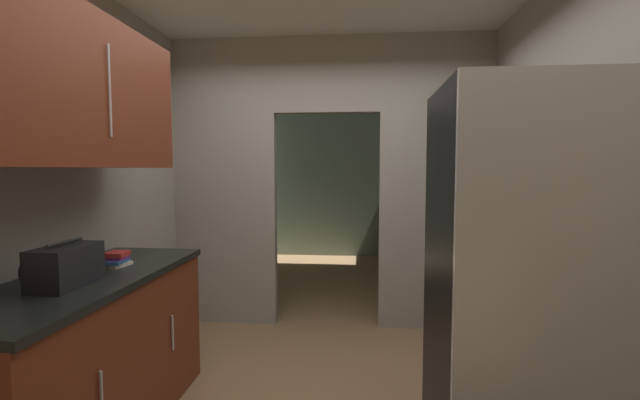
% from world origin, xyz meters
% --- Properties ---
extents(kitchen_partition, '(3.01, 0.12, 2.74)m').
position_xyz_m(kitchen_partition, '(0.01, 1.61, 1.48)').
color(kitchen_partition, '#9E998C').
rests_on(kitchen_partition, ground).
extents(adjoining_room_shell, '(3.01, 3.45, 2.74)m').
position_xyz_m(adjoining_room_shell, '(0.00, 3.83, 1.37)').
color(adjoining_room_shell, slate).
rests_on(adjoining_room_shell, ground).
extents(kitchen_flank_left, '(0.10, 4.11, 2.74)m').
position_xyz_m(kitchen_flank_left, '(-1.56, -0.44, 1.37)').
color(kitchen_flank_left, '#9E998C').
rests_on(kitchen_flank_left, ground).
extents(refrigerator, '(0.84, 0.79, 1.89)m').
position_xyz_m(refrigerator, '(1.07, -0.46, 0.94)').
color(refrigerator, black).
rests_on(refrigerator, ground).
extents(lower_cabinet_run, '(0.65, 1.70, 0.93)m').
position_xyz_m(lower_cabinet_run, '(-1.18, -0.35, 0.47)').
color(lower_cabinet_run, maroon).
rests_on(lower_cabinet_run, ground).
extents(upper_cabinet_counterside, '(0.36, 1.53, 0.79)m').
position_xyz_m(upper_cabinet_counterside, '(-1.18, -0.35, 1.91)').
color(upper_cabinet_counterside, maroon).
extents(boombox, '(0.20, 0.36, 0.23)m').
position_xyz_m(boombox, '(-1.16, -0.53, 1.03)').
color(boombox, black).
rests_on(boombox, lower_cabinet_run).
extents(book_stack, '(0.13, 0.17, 0.09)m').
position_xyz_m(book_stack, '(-1.15, -0.09, 0.97)').
color(book_stack, beige).
rests_on(book_stack, lower_cabinet_run).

